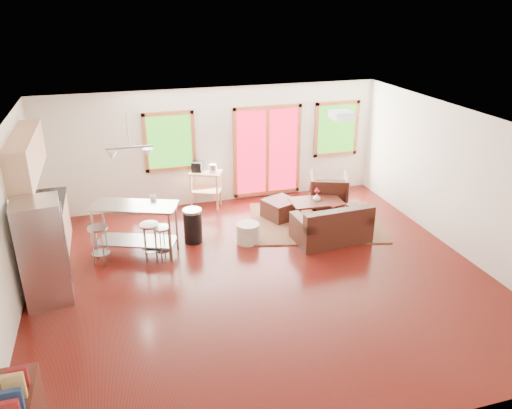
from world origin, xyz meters
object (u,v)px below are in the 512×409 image
object	(u,v)px
coffee_table	(316,203)
island	(135,220)
rug	(315,222)
ottoman	(280,209)
refrigerator	(44,252)
loveseat	(332,227)
kitchen_cart	(204,177)
armchair	(329,189)

from	to	relation	value
coffee_table	island	distance (m)	3.76
rug	coffee_table	xyz separation A→B (m)	(0.07, 0.15, 0.36)
ottoman	refrigerator	world-z (taller)	refrigerator
refrigerator	loveseat	bearing A→B (deg)	1.26
coffee_table	kitchen_cart	bearing A→B (deg)	147.50
rug	kitchen_cart	distance (m)	2.62
armchair	ottoman	distance (m)	1.29
coffee_table	armchair	bearing A→B (deg)	47.27
ottoman	kitchen_cart	distance (m)	1.84
armchair	kitchen_cart	bearing A→B (deg)	5.29
loveseat	coffee_table	distance (m)	1.03
coffee_table	loveseat	bearing A→B (deg)	-95.62
coffee_table	refrigerator	world-z (taller)	refrigerator
loveseat	island	world-z (taller)	island
loveseat	kitchen_cart	distance (m)	3.13
ottoman	kitchen_cart	world-z (taller)	kitchen_cart
island	kitchen_cart	world-z (taller)	kitchen_cart
loveseat	ottoman	bearing A→B (deg)	111.52
kitchen_cart	armchair	bearing A→B (deg)	-16.13
coffee_table	ottoman	xyz separation A→B (m)	(-0.70, 0.27, -0.16)
coffee_table	refrigerator	distance (m)	5.40
armchair	island	xyz separation A→B (m)	(-4.26, -1.04, 0.24)
island	loveseat	bearing A→B (deg)	-8.70
refrigerator	coffee_table	bearing A→B (deg)	11.96
loveseat	armchair	world-z (taller)	armchair
island	kitchen_cart	xyz separation A→B (m)	(1.62, 1.81, 0.05)
rug	loveseat	bearing A→B (deg)	-92.04
island	kitchen_cart	bearing A→B (deg)	48.18
refrigerator	island	size ratio (longest dim) A/B	1.01
coffee_table	ottoman	bearing A→B (deg)	158.69
coffee_table	armchair	xyz separation A→B (m)	(0.53, 0.58, 0.05)
rug	loveseat	size ratio (longest dim) A/B	1.84
coffee_table	kitchen_cart	distance (m)	2.52
coffee_table	kitchen_cart	size ratio (longest dim) A/B	1.06
armchair	ottoman	xyz separation A→B (m)	(-1.23, -0.31, -0.21)
rug	loveseat	xyz separation A→B (m)	(-0.03, -0.87, 0.28)
refrigerator	kitchen_cart	xyz separation A→B (m)	(3.02, 2.97, -0.12)
armchair	coffee_table	bearing A→B (deg)	68.69
rug	island	bearing A→B (deg)	-175.05
loveseat	armchair	bearing A→B (deg)	64.97
armchair	refrigerator	xyz separation A→B (m)	(-5.67, -2.21, 0.41)
rug	island	xyz separation A→B (m)	(-3.65, -0.32, 0.65)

